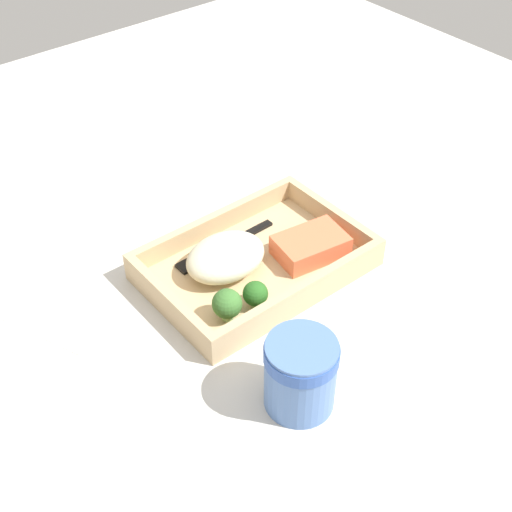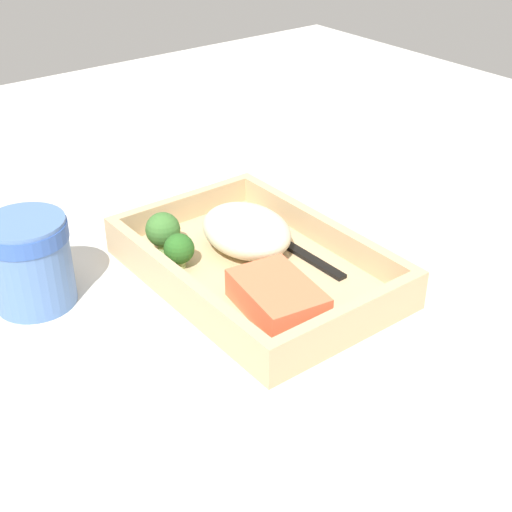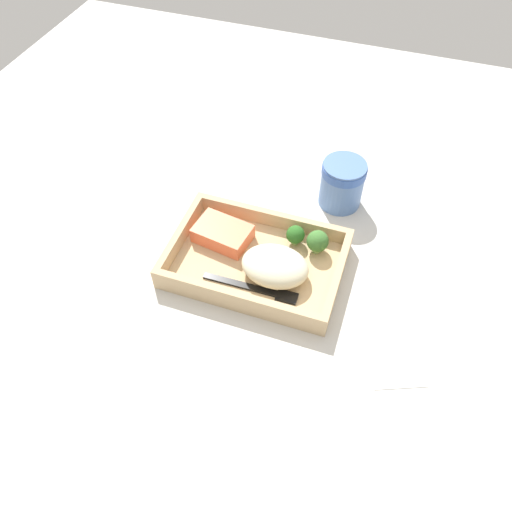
{
  "view_description": "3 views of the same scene",
  "coord_description": "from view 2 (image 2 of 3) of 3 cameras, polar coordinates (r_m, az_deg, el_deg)",
  "views": [
    {
      "loc": [
        44.68,
        55.22,
        64.15
      ],
      "look_at": [
        0.0,
        0.0,
        2.7
      ],
      "focal_mm": 50.0,
      "sensor_mm": 36.0,
      "label": 1
    },
    {
      "loc": [
        -49.49,
        38.12,
        40.27
      ],
      "look_at": [
        0.0,
        0.0,
        2.7
      ],
      "focal_mm": 50.0,
      "sensor_mm": 36.0,
      "label": 2
    },
    {
      "loc": [
        16.88,
        -49.56,
        66.6
      ],
      "look_at": [
        0.0,
        0.0,
        2.7
      ],
      "focal_mm": 35.0,
      "sensor_mm": 36.0,
      "label": 3
    }
  ],
  "objects": [
    {
      "name": "mashed_potatoes",
      "position": [
        0.76,
        -0.77,
        2.06
      ],
      "size": [
        11.05,
        8.48,
        4.57
      ],
      "primitive_type": "ellipsoid",
      "color": "beige",
      "rests_on": "takeout_tray"
    },
    {
      "name": "salmon_fillet",
      "position": [
        0.67,
        1.71,
        -3.3
      ],
      "size": [
        10.21,
        7.64,
        2.9
      ],
      "primitive_type": "cube",
      "rotation": [
        0.0,
        0.0,
        -0.16
      ],
      "color": "#F26E46",
      "rests_on": "takeout_tray"
    },
    {
      "name": "tray_rim",
      "position": [
        0.73,
        -0.0,
        -0.0
      ],
      "size": [
        28.71,
        19.42,
        2.99
      ],
      "color": "tan",
      "rests_on": "takeout_tray"
    },
    {
      "name": "broccoli_floret_1",
      "position": [
        0.76,
        -7.45,
        2.05
      ],
      "size": [
        3.73,
        3.73,
        4.4
      ],
      "color": "#80A660",
      "rests_on": "takeout_tray"
    },
    {
      "name": "paper_cup",
      "position": [
        0.71,
        -17.68,
        -0.12
      ],
      "size": [
        8.06,
        8.06,
        9.08
      ],
      "color": "#4F73B0",
      "rests_on": "ground_plane"
    },
    {
      "name": "ground_plane",
      "position": [
        0.75,
        -0.0,
        -2.43
      ],
      "size": [
        160.0,
        160.0,
        2.0
      ],
      "primitive_type": "cube",
      "color": "beige"
    },
    {
      "name": "takeout_tray",
      "position": [
        0.74,
        -0.0,
        -1.39
      ],
      "size": [
        28.71,
        19.42,
        1.2
      ],
      "primitive_type": "cube",
      "color": "tan",
      "rests_on": "ground_plane"
    },
    {
      "name": "receipt_slip",
      "position": [
        0.95,
        -5.18,
        6.01
      ],
      "size": [
        12.72,
        16.22,
        0.24
      ],
      "primitive_type": "cube",
      "rotation": [
        0.0,
        0.0,
        0.39
      ],
      "color": "white",
      "rests_on": "ground_plane"
    },
    {
      "name": "broccoli_floret_2",
      "position": [
        0.73,
        -6.17,
        0.52
      ],
      "size": [
        3.19,
        3.19,
        3.8
      ],
      "color": "#819B5A",
      "rests_on": "takeout_tray"
    },
    {
      "name": "fork",
      "position": [
        0.78,
        2.33,
        1.02
      ],
      "size": [
        15.83,
        2.26,
        0.44
      ],
      "color": "black",
      "rests_on": "takeout_tray"
    }
  ]
}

